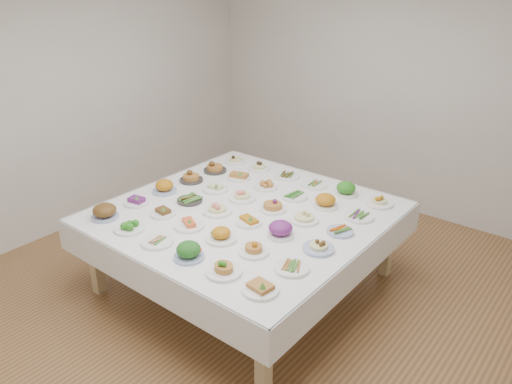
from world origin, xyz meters
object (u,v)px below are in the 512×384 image
Objects in this scene: display_table at (245,217)px; dish_0 at (105,211)px; dish_18 at (191,175)px; dish_35 at (379,199)px.

dish_0 is (-0.85, -0.85, 0.13)m from display_table.
dish_18 reaches higher than dish_35.
dish_35 is (0.86, 0.86, 0.12)m from display_table.
dish_0 is at bearing -89.55° from dish_18.
display_table is at bearing 45.31° from dish_0.
dish_0 is at bearing -134.69° from display_table.
dish_18 is at bearing 90.45° from dish_0.
display_table is at bearing -135.08° from dish_35.
dish_0 is 0.91× the size of dish_35.
dish_0 reaches higher than dish_35.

